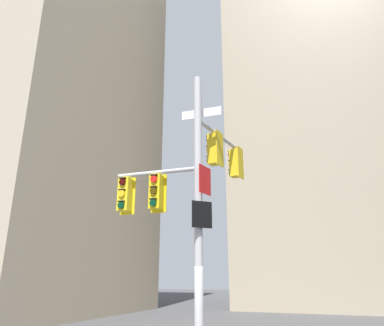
{
  "coord_description": "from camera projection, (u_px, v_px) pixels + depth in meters",
  "views": [
    {
      "loc": [
        3.42,
        -9.13,
        2.23
      ],
      "look_at": [
        -0.29,
        0.27,
        5.47
      ],
      "focal_mm": 33.44,
      "sensor_mm": 36.0,
      "label": 1
    }
  ],
  "objects": [
    {
      "name": "building_tower_left",
      "position": [
        48.0,
        33.0,
        29.76
      ],
      "size": [
        14.58,
        14.58,
        43.35
      ],
      "primitive_type": "cube",
      "color": "tan",
      "rests_on": "ground"
    },
    {
      "name": "building_mid_block",
      "position": [
        316.0,
        122.0,
        33.31
      ],
      "size": [
        13.77,
        13.77,
        32.04
      ],
      "primitive_type": "cube",
      "color": "tan",
      "rests_on": "ground"
    },
    {
      "name": "signal_pole_assembly",
      "position": [
        192.0,
        188.0,
        10.65
      ],
      "size": [
        3.22,
        3.4,
        8.13
      ],
      "color": "#B2B2B5",
      "rests_on": "ground"
    }
  ]
}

